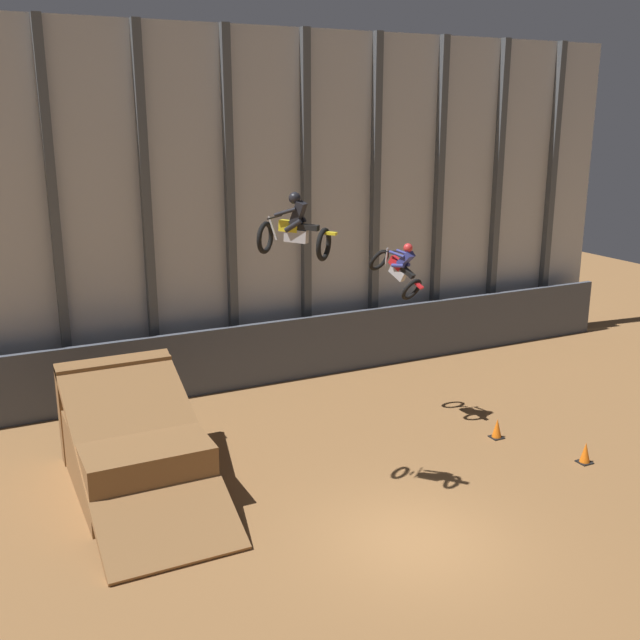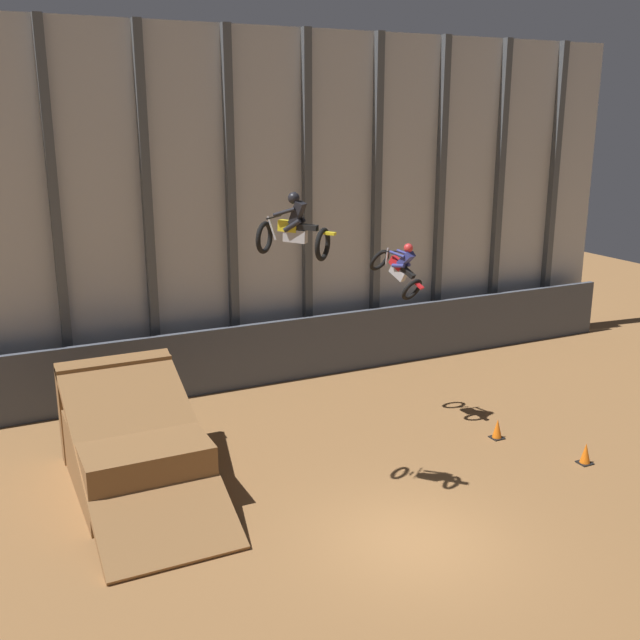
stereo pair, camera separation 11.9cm
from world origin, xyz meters
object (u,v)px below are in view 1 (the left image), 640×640
(rider_bike_right_air, at_px, (399,269))
(traffic_cone_arena_edge, at_px, (585,453))
(dirt_ramp, at_px, (133,446))
(rider_bike_left_air, at_px, (295,231))
(traffic_cone_near_ramp, at_px, (497,429))

(rider_bike_right_air, relative_size, traffic_cone_arena_edge, 3.24)
(rider_bike_right_air, height_order, traffic_cone_arena_edge, rider_bike_right_air)
(dirt_ramp, relative_size, rider_bike_right_air, 3.41)
(dirt_ramp, relative_size, rider_bike_left_air, 3.93)
(dirt_ramp, bearing_deg, rider_bike_left_air, -40.30)
(traffic_cone_arena_edge, bearing_deg, dirt_ramp, 158.66)
(dirt_ramp, relative_size, traffic_cone_near_ramp, 11.05)
(dirt_ramp, height_order, traffic_cone_arena_edge, dirt_ramp)
(traffic_cone_arena_edge, bearing_deg, rider_bike_right_air, 124.56)
(rider_bike_left_air, distance_m, traffic_cone_near_ramp, 9.20)
(dirt_ramp, xyz_separation_m, rider_bike_right_air, (7.88, 0.26, 3.81))
(dirt_ramp, bearing_deg, traffic_cone_near_ramp, -11.29)
(dirt_ramp, xyz_separation_m, traffic_cone_arena_edge, (11.03, -4.31, -0.66))
(rider_bike_left_air, height_order, rider_bike_right_air, rider_bike_left_air)
(traffic_cone_near_ramp, bearing_deg, dirt_ramp, 168.71)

